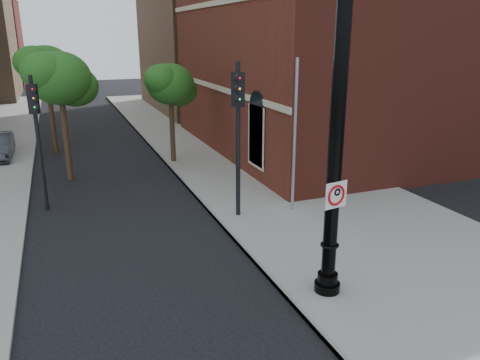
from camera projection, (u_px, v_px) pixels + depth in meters
name	position (u px, v px, depth m)	size (l,w,h in m)	color
ground	(210.00, 324.00, 10.27)	(120.00, 120.00, 0.00)	black
sidewalk_right	(268.00, 173.00, 21.22)	(8.00, 60.00, 0.12)	gray
curb_edge	(184.00, 182.00, 19.85)	(0.10, 60.00, 0.14)	gray
brick_wall_building	(402.00, 31.00, 26.39)	(22.30, 16.30, 12.50)	maroon
bg_building_tan_b	(279.00, 23.00, 40.40)	(22.00, 14.00, 14.00)	#7D6144
lamppost	(335.00, 160.00, 10.39)	(0.62, 0.62, 7.35)	black
no_parking_sign	(336.00, 195.00, 10.44)	(0.61, 0.15, 0.62)	white
traffic_signal_left	(36.00, 121.00, 15.95)	(0.37, 0.42, 4.79)	black
traffic_signal_right	(238.00, 116.00, 15.12)	(0.42, 0.47, 5.26)	black
utility_pole	(295.00, 139.00, 15.89)	(0.11, 0.11, 5.36)	#999999
street_tree_a	(60.00, 80.00, 19.16)	(3.02, 2.73, 5.44)	#372316
street_tree_b	(47.00, 69.00, 23.55)	(3.09, 2.79, 5.56)	#372316
street_tree_c	(171.00, 85.00, 21.94)	(2.66, 2.41, 4.80)	#372316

